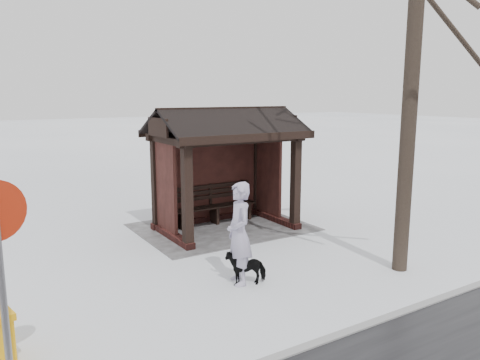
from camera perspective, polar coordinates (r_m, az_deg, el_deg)
name	(u,v)px	position (r m, az deg, el deg)	size (l,w,h in m)	color
ground	(226,229)	(12.00, -1.69, -6.01)	(120.00, 120.00, 0.00)	white
kerb	(402,313)	(8.04, 19.17, -15.05)	(120.00, 0.15, 0.06)	gray
trampled_patch	(222,227)	(12.17, -2.16, -5.75)	(4.20, 3.20, 0.02)	gray
bus_shelter	(223,144)	(11.72, -2.13, 4.39)	(3.60, 2.40, 3.09)	#341513
pedestrian	(239,233)	(8.43, -0.11, -6.53)	(0.68, 0.45, 1.87)	#ACA4C0
dog	(246,267)	(8.63, 0.71, -10.55)	(0.32, 0.71, 0.60)	black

